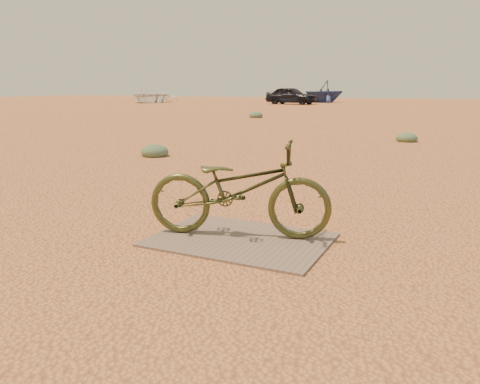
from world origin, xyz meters
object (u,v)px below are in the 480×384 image
at_px(bicycle, 239,189).
at_px(car, 291,96).
at_px(plywood_board, 240,240).
at_px(boat_near_left, 149,96).
at_px(boat_far_left, 324,91).

distance_m(bicycle, car, 36.10).
bearing_deg(bicycle, plywood_board, -164.57).
bearing_deg(bicycle, boat_near_left, 21.42).
bearing_deg(boat_far_left, bicycle, -30.66).
distance_m(plywood_board, boat_near_left, 41.60).
relative_size(car, boat_near_left, 0.71).
distance_m(bicycle, boat_far_left, 40.97).
bearing_deg(plywood_board, boat_far_left, 104.57).
bearing_deg(plywood_board, boat_near_left, 127.49).
bearing_deg(plywood_board, car, 108.79).
xyz_separation_m(car, boat_far_left, (1.33, 5.48, 0.30)).
relative_size(bicycle, car, 0.42).
xyz_separation_m(bicycle, boat_far_left, (-10.28, 39.66, 0.54)).
distance_m(car, boat_near_left, 13.71).
bearing_deg(bicycle, car, 2.67).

